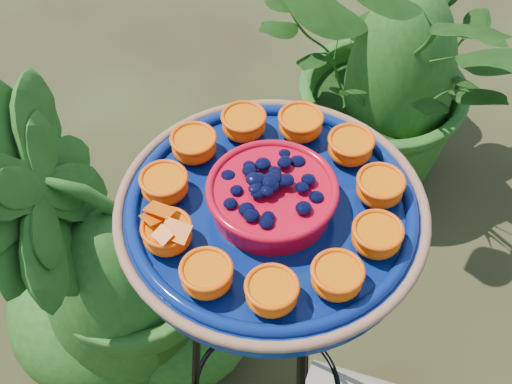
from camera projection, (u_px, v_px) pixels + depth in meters
tripod_stand at (268, 336)px, 1.23m from camera, size 0.38×0.38×0.80m
feeder_dish at (272, 209)px, 0.96m from camera, size 0.53×0.53×0.10m
shrub_back_left at (402, 70)px, 1.84m from camera, size 0.87×0.82×0.77m
shrub_front_left at (107, 264)px, 1.41m from camera, size 0.46×0.53×0.84m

